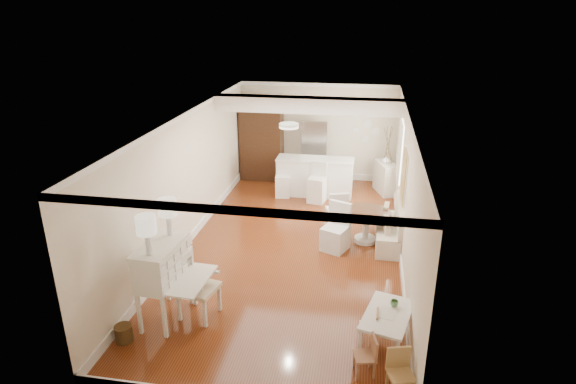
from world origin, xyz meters
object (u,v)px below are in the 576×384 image
(wicker_basket, at_px, (124,333))
(slip_chair_far, at_px, (337,209))
(kids_chair_a, at_px, (365,356))
(fridge, at_px, (327,152))
(bar_stool_right, at_px, (317,183))
(sideboard, at_px, (386,178))
(breakfast_counter, at_px, (315,177))
(pantry_cabinet, at_px, (262,141))
(gustavian_armchair, at_px, (198,287))
(kids_chair_c, at_px, (401,374))
(kids_chair_b, at_px, (368,327))
(slip_chair_near, at_px, (335,228))
(bar_stool_left, at_px, (283,180))
(secretary_bureau, at_px, (164,282))
(dining_table, at_px, (366,227))
(kids_table, at_px, (386,328))

(wicker_basket, distance_m, slip_chair_far, 5.43)
(kids_chair_a, relative_size, fridge, 0.34)
(bar_stool_right, bearing_deg, sideboard, 40.65)
(breakfast_counter, height_order, pantry_cabinet, pantry_cabinet)
(sideboard, bearing_deg, gustavian_armchair, -136.17)
(gustavian_armchair, bearing_deg, kids_chair_c, -99.66)
(breakfast_counter, bearing_deg, bar_stool_right, -77.55)
(gustavian_armchair, xyz_separation_m, kids_chair_c, (3.18, -1.23, -0.20))
(kids_chair_b, height_order, fridge, fridge)
(slip_chair_near, relative_size, sideboard, 1.14)
(kids_chair_c, xyz_separation_m, slip_chair_far, (-1.22, 4.99, 0.13))
(gustavian_armchair, xyz_separation_m, kids_chair_a, (2.71, -0.92, -0.23))
(fridge, bearing_deg, bar_stool_right, -93.26)
(bar_stool_left, height_order, bar_stool_right, bar_stool_right)
(wicker_basket, height_order, kids_chair_c, kids_chair_c)
(secretary_bureau, height_order, dining_table, secretary_bureau)
(secretary_bureau, relative_size, fridge, 0.76)
(gustavian_armchair, xyz_separation_m, sideboard, (3.10, 6.28, -0.11))
(slip_chair_far, distance_m, bar_stool_left, 2.36)
(kids_chair_b, distance_m, sideboard, 6.55)
(kids_table, height_order, sideboard, sideboard)
(secretary_bureau, height_order, kids_chair_c, secretary_bureau)
(gustavian_armchair, height_order, slip_chair_far, gustavian_armchair)
(kids_chair_b, xyz_separation_m, kids_chair_c, (0.43, -0.98, 0.04))
(gustavian_armchair, height_order, slip_chair_near, gustavian_armchair)
(slip_chair_far, xyz_separation_m, fridge, (-0.54, 3.07, 0.44))
(wicker_basket, relative_size, kids_chair_c, 0.40)
(kids_chair_c, relative_size, slip_chair_far, 0.72)
(secretary_bureau, xyz_separation_m, bar_stool_left, (0.89, 5.67, -0.21))
(gustavian_armchair, height_order, breakfast_counter, gustavian_armchair)
(kids_table, relative_size, sideboard, 1.20)
(kids_chair_a, bearing_deg, bar_stool_left, -173.32)
(breakfast_counter, distance_m, fridge, 1.14)
(gustavian_armchair, distance_m, kids_chair_b, 2.77)
(bar_stool_left, bearing_deg, sideboard, 7.95)
(bar_stool_right, relative_size, pantry_cabinet, 0.46)
(pantry_cabinet, bearing_deg, slip_chair_near, -59.12)
(kids_chair_a, distance_m, bar_stool_left, 6.84)
(fridge, height_order, sideboard, fridge)
(wicker_basket, xyz_separation_m, bar_stool_right, (2.26, 6.11, 0.39))
(secretary_bureau, distance_m, kids_chair_a, 3.33)
(sideboard, bearing_deg, slip_chair_near, -126.85)
(wicker_basket, relative_size, bar_stool_left, 0.28)
(wicker_basket, xyz_separation_m, sideboard, (4.03, 7.11, 0.29))
(bar_stool_left, height_order, pantry_cabinet, pantry_cabinet)
(bar_stool_left, bearing_deg, slip_chair_near, -67.73)
(kids_chair_a, xyz_separation_m, slip_chair_far, (-0.75, 4.68, 0.16))
(gustavian_armchair, bearing_deg, sideboard, -14.83)
(secretary_bureau, distance_m, fridge, 7.25)
(secretary_bureau, xyz_separation_m, wicker_basket, (-0.42, -0.68, -0.55))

